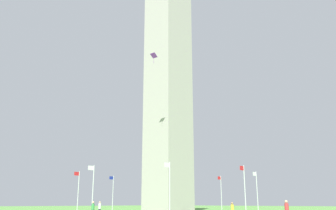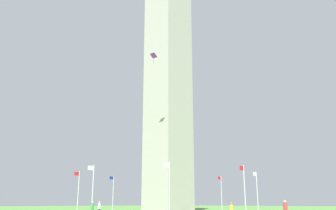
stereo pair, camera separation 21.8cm
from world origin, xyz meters
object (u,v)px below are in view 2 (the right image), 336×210
object	(u,v)px
flagpole_e	(244,187)
person_green_shirt	(92,209)
flagpole_se	(257,189)
flagpole_nw	(78,189)
flagpole_n	(92,186)
flagpole_w	(113,191)
person_white_shirt	(99,208)
obelisk_monument	(168,51)
flagpole_sw	(167,192)
flagpole_ne	(169,185)
flagpole_s	(221,191)
kite_purple_diamond	(154,56)
person_yellow_shirt	(232,210)

from	to	relation	value
flagpole_e	person_green_shirt	size ratio (longest dim) A/B	4.16
flagpole_se	flagpole_nw	bearing A→B (deg)	-45.00
flagpole_n	flagpole_w	xyz separation A→B (m)	(-16.08, -16.08, 0.00)
flagpole_nw	person_white_shirt	world-z (taller)	flagpole_nw
obelisk_monument	flagpole_sw	xyz separation A→B (m)	(-11.31, -11.37, -26.76)
flagpole_ne	flagpole_s	size ratio (longest dim) A/B	1.00
flagpole_ne	flagpole_s	world-z (taller)	same
obelisk_monument	flagpole_se	distance (m)	31.20
flagpole_nw	person_white_shirt	distance (m)	19.43
person_white_shirt	person_green_shirt	world-z (taller)	person_white_shirt
flagpole_n	flagpole_se	world-z (taller)	same
flagpole_e	flagpole_s	distance (m)	22.75
flagpole_sw	person_green_shirt	size ratio (longest dim) A/B	4.16
flagpole_n	person_green_shirt	distance (m)	14.94
flagpole_w	kite_purple_diamond	distance (m)	32.22
person_yellow_shirt	person_green_shirt	xyz separation A→B (m)	(8.82, -12.20, 0.04)
flagpole_nw	flagpole_n	bearing A→B (deg)	67.50
flagpole_s	person_white_shirt	size ratio (longest dim) A/B	4.10
kite_purple_diamond	flagpole_s	bearing A→B (deg)	-166.33
flagpole_ne	flagpole_sw	world-z (taller)	same
flagpole_s	person_white_shirt	bearing A→B (deg)	9.99
flagpole_nw	obelisk_monument	bearing A→B (deg)	135.17
flagpole_se	person_white_shirt	xyz separation A→B (m)	(30.46, -5.18, -3.05)
flagpole_ne	flagpole_w	bearing A→B (deg)	-112.50
flagpole_n	person_yellow_shirt	size ratio (longest dim) A/B	4.37
flagpole_nw	person_white_shirt	xyz separation A→B (m)	(7.71, 17.57, -3.05)
flagpole_se	obelisk_monument	bearing A→B (deg)	-45.17
flagpole_ne	person_yellow_shirt	xyz separation A→B (m)	(4.04, 12.96, -3.11)
obelisk_monument	flagpole_sw	size ratio (longest dim) A/B	8.68
flagpole_s	person_white_shirt	distance (m)	35.84
person_yellow_shirt	flagpole_e	bearing A→B (deg)	-24.75
flagpole_w	flagpole_s	bearing A→B (deg)	135.00
flagpole_s	flagpole_sw	distance (m)	12.31
flagpole_s	flagpole_nw	size ratio (longest dim) A/B	1.00
flagpole_sw	flagpole_n	bearing A→B (deg)	22.50
flagpole_e	person_white_shirt	distance (m)	21.71
flagpole_sw	flagpole_se	bearing A→B (deg)	90.00
flagpole_se	person_white_shirt	bearing A→B (deg)	-9.65
obelisk_monument	flagpole_se	world-z (taller)	obelisk_monument
flagpole_e	person_green_shirt	distance (m)	24.74
obelisk_monument	flagpole_w	xyz separation A→B (m)	(0.07, -16.08, -26.76)
flagpole_sw	person_green_shirt	distance (m)	42.78
flagpole_s	flagpole_nw	bearing A→B (deg)	-22.50
flagpole_nw	person_green_shirt	distance (m)	26.97
flagpole_s	kite_purple_diamond	size ratio (longest dim) A/B	4.19
flagpole_e	flagpole_w	distance (m)	32.17
flagpole_nw	person_white_shirt	bearing A→B (deg)	66.31
flagpole_ne	flagpole_se	xyz separation A→B (m)	(-22.75, 0.00, 0.00)
flagpole_e	person_white_shirt	world-z (taller)	flagpole_e
kite_purple_diamond	flagpole_se	bearing A→B (deg)	166.48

